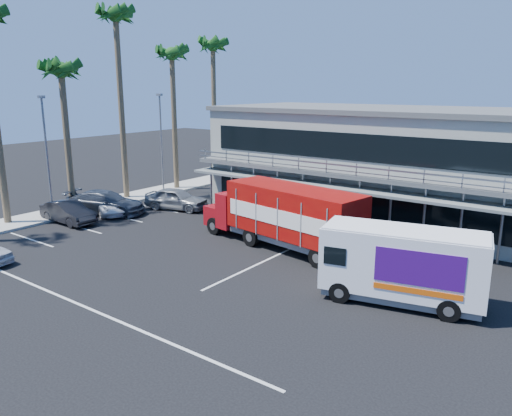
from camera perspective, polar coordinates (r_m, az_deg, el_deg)
The scene contains 15 objects.
ground at distance 24.75m, azimuth -6.54°, elevation -6.84°, with size 120.00×120.00×0.00m, color black.
building at distance 34.65m, azimuth 14.29°, elevation 5.03°, with size 22.40×12.00×7.30m.
curb_strip at distance 39.41m, azimuth -16.60°, elevation 0.60°, with size 3.00×32.00×0.16m, color #A5A399.
palm_c at distance 36.68m, azimuth -21.34°, elevation 13.71°, with size 2.80×2.80×10.75m.
palm_d at distance 40.04m, azimuth -15.69°, elevation 19.22°, with size 2.80×2.80×14.75m.
palm_e at distance 42.80m, azimuth -9.58°, elevation 16.14°, with size 2.80×2.80×12.25m.
palm_f at distance 47.10m, azimuth -4.94°, elevation 17.14°, with size 2.80×2.80×13.25m.
light_pole_near at distance 35.28m, azimuth -22.80°, elevation 5.92°, with size 0.50×0.25×8.09m.
light_pole_far at distance 41.23m, azimuth -10.77°, elevation 7.74°, with size 0.50×0.25×8.09m.
red_truck at distance 27.08m, azimuth 3.20°, elevation -0.71°, with size 10.57×4.02×3.48m.
white_van at distance 21.12m, azimuth 16.38°, elevation -6.22°, with size 6.73×3.55×3.13m.
parked_car_b at distance 34.54m, azimuth -20.67°, elevation -0.44°, with size 1.52×4.35×1.43m, color black.
parked_car_c at distance 36.39m, azimuth -16.29°, elevation 0.49°, with size 2.18×4.72×1.31m, color white.
parked_car_d at distance 36.13m, azimuth -16.81°, elevation 0.60°, with size 2.25×5.53×1.61m, color #313741.
parked_car_e at distance 36.32m, azimuth -9.09°, elevation 1.05°, with size 1.85×4.59×1.56m, color slate.
Camera 1 is at (15.97, -16.79, 8.68)m, focal length 35.00 mm.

